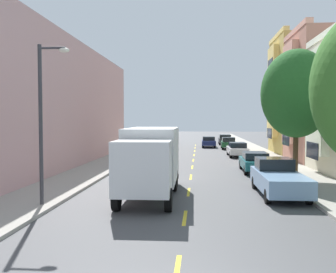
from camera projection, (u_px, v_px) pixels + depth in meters
name	position (u px, v px, depth m)	size (l,w,h in m)	color
ground_plane	(194.00, 157.00, 36.90)	(160.00, 160.00, 0.00)	#4C4C4F
sidewalk_left	(119.00, 158.00, 35.50)	(3.20, 120.00, 0.14)	#A39E93
sidewalk_right	(270.00, 159.00, 34.31)	(3.20, 120.00, 0.14)	#A39E93
lane_centerline_dashes	(193.00, 163.00, 31.42)	(0.14, 47.20, 0.01)	yellow
townhouse_fifth_mustard	(333.00, 96.00, 39.45)	(12.94, 7.46, 12.85)	tan
apartment_block_opposite	(10.00, 104.00, 27.87)	(10.00, 36.00, 9.81)	#CC9E9E
street_tree_second	(296.00, 94.00, 22.42)	(4.26, 4.26, 7.84)	#47331E
street_lamp	(44.00, 112.00, 15.47)	(1.35, 0.28, 6.69)	#38383D
delivery_box_truck	(151.00, 157.00, 17.98)	(2.50, 7.58, 3.29)	white
parked_hatchback_forest	(228.00, 143.00, 46.82)	(1.80, 4.03, 1.50)	#194C28
parked_pickup_sky	(278.00, 178.00, 18.22)	(2.06, 5.32, 1.73)	#7A9EC6
parked_wagon_black	(168.00, 139.00, 56.73)	(1.94, 4.75, 1.50)	black
parked_sedan_white	(237.00, 149.00, 37.21)	(1.85, 4.52, 1.43)	silver
parked_sedan_burgundy	(140.00, 155.00, 30.66)	(1.86, 4.52, 1.43)	maroon
parked_pickup_orange	(163.00, 142.00, 48.41)	(2.03, 5.31, 1.73)	orange
parked_sedan_teal	(255.00, 162.00, 26.19)	(1.84, 4.52, 1.43)	#195B60
parked_hatchback_champagne	(155.00, 145.00, 42.53)	(1.78, 4.02, 1.50)	tan
parked_wagon_charcoal	(225.00, 139.00, 55.46)	(1.88, 4.72, 1.50)	#333338
moving_navy_sedan	(209.00, 142.00, 50.00)	(1.80, 4.50, 1.43)	navy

